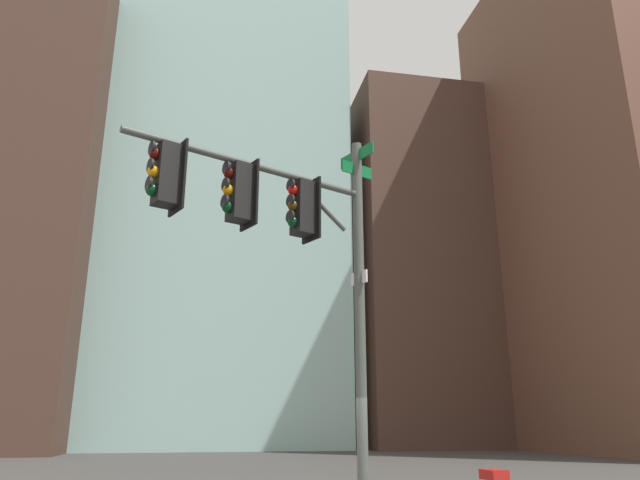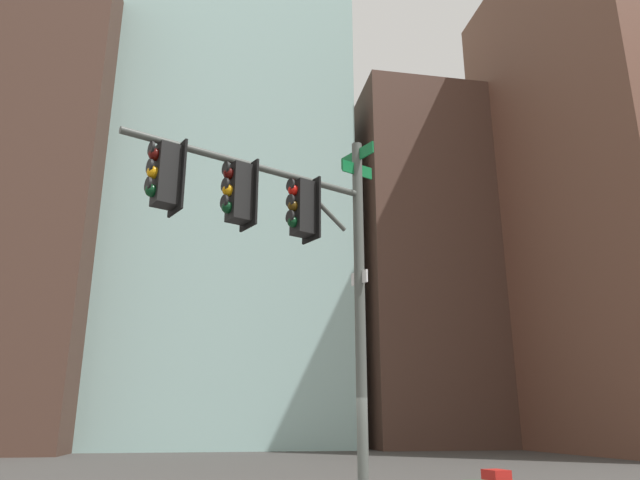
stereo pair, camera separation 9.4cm
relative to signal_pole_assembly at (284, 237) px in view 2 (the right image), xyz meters
The scene contains 4 objects.
signal_pole_assembly is the anchor object (origin of this frame).
building_brick_midblock 48.64m from the signal_pole_assembly, 119.37° to the right, with size 23.37×14.23×31.81m, color #4C3328.
building_glass_tower 53.54m from the signal_pole_assembly, 84.97° to the right, with size 28.89×25.01×56.88m, color #9EC6C1.
building_brick_farside 46.52m from the signal_pole_assembly, 66.06° to the right, with size 16.03×19.66×36.71m, color #4C3328.
Camera 2 is at (2.49, 10.53, 2.11)m, focal length 33.27 mm.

